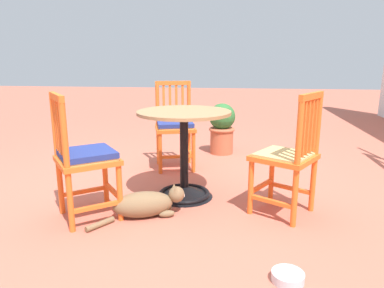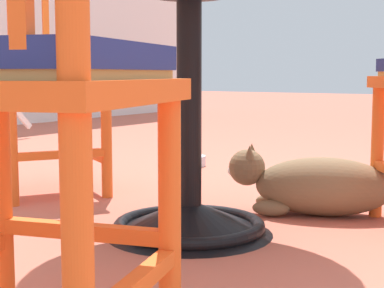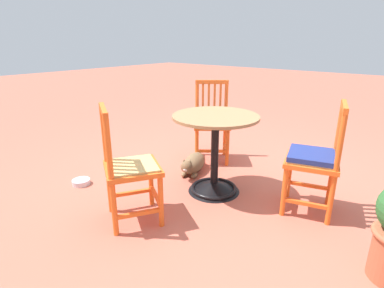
% 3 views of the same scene
% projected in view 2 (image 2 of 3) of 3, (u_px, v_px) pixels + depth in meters
% --- Properties ---
extents(ground_plane, '(24.00, 24.00, 0.00)m').
position_uv_depth(ground_plane, '(236.00, 240.00, 1.69)').
color(ground_plane, '#BC604C').
extents(cafe_table, '(0.76, 0.76, 0.73)m').
position_uv_depth(cafe_table, '(189.00, 135.00, 1.72)').
color(cafe_table, black).
rests_on(cafe_table, ground_plane).
extents(orange_chair_by_planter, '(0.55, 0.55, 0.91)m').
position_uv_depth(orange_chair_by_planter, '(47.00, 80.00, 2.33)').
color(orange_chair_by_planter, orange).
rests_on(orange_chair_by_planter, ground_plane).
extents(orange_chair_facing_out, '(0.49, 0.49, 0.91)m').
position_uv_depth(orange_chair_facing_out, '(19.00, 81.00, 0.91)').
color(orange_chair_facing_out, orange).
rests_on(orange_chair_facing_out, ground_plane).
extents(tabby_cat, '(0.48, 0.63, 0.23)m').
position_uv_depth(tabby_cat, '(312.00, 186.00, 1.98)').
color(tabby_cat, brown).
rests_on(tabby_cat, ground_plane).
extents(pet_water_bowl, '(0.17, 0.17, 0.05)m').
position_uv_depth(pet_water_bowl, '(189.00, 161.00, 3.05)').
color(pet_water_bowl, silver).
rests_on(pet_water_bowl, ground_plane).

